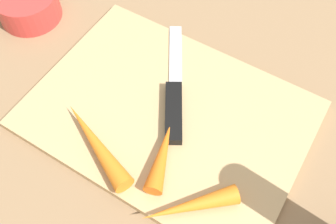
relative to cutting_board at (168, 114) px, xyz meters
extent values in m
plane|color=#8C6D4C|center=(0.00, 0.00, -0.01)|extent=(1.40, 1.40, 0.00)
cube|color=tan|center=(0.00, 0.00, 0.00)|extent=(0.36, 0.26, 0.01)
cube|color=#B7B7BC|center=(0.04, -0.09, 0.01)|extent=(0.07, 0.10, 0.00)
cube|color=black|center=(-0.01, 0.00, 0.01)|extent=(0.07, 0.09, 0.01)
cone|color=orange|center=(-0.03, 0.06, 0.02)|extent=(0.05, 0.10, 0.02)
cone|color=orange|center=(0.05, 0.09, 0.02)|extent=(0.13, 0.08, 0.03)
cone|color=orange|center=(-0.09, 0.10, 0.02)|extent=(0.09, 0.10, 0.02)
cylinder|color=red|center=(0.29, -0.05, 0.02)|extent=(0.10, 0.10, 0.04)
camera|label=1|loc=(-0.14, 0.23, 0.44)|focal=41.32mm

